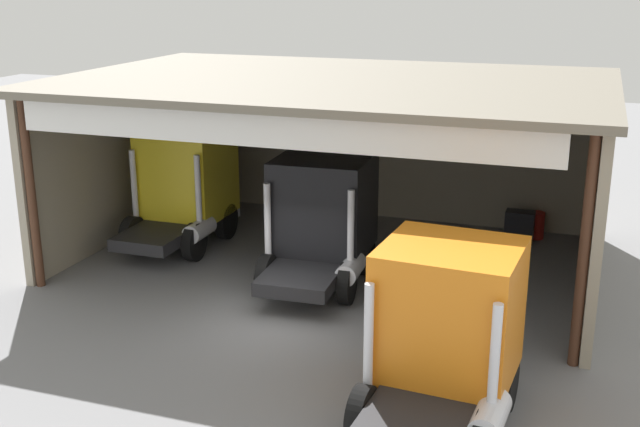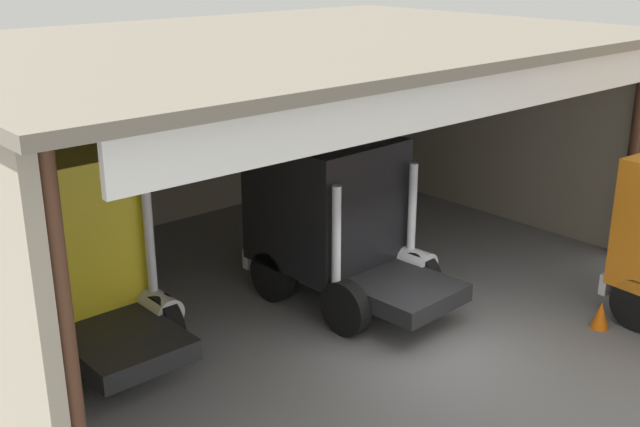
{
  "view_description": "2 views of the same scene",
  "coord_description": "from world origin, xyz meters",
  "px_view_note": "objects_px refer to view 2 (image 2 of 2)",
  "views": [
    {
      "loc": [
        6.9,
        -16.45,
        8.19
      ],
      "look_at": [
        0.0,
        3.39,
        1.84
      ],
      "focal_mm": 44.42,
      "sensor_mm": 36.0,
      "label": 1
    },
    {
      "loc": [
        -10.24,
        -8.26,
        7.23
      ],
      "look_at": [
        0.0,
        3.39,
        1.84
      ],
      "focal_mm": 43.41,
      "sensor_mm": 36.0,
      "label": 2
    }
  ],
  "objects_px": {
    "oil_drum": "(336,175)",
    "tool_cart": "(337,179)",
    "traffic_cone": "(601,315)",
    "truck_yellow_center_left_bay": "(67,246)",
    "truck_black_center_bay": "(334,214)"
  },
  "relations": [
    {
      "from": "oil_drum",
      "to": "tool_cart",
      "type": "relative_size",
      "value": 0.86
    },
    {
      "from": "tool_cart",
      "to": "traffic_cone",
      "type": "xyz_separation_m",
      "value": [
        -1.94,
        -9.86,
        -0.22
      ]
    },
    {
      "from": "truck_yellow_center_left_bay",
      "to": "oil_drum",
      "type": "height_order",
      "value": "truck_yellow_center_left_bay"
    },
    {
      "from": "truck_yellow_center_left_bay",
      "to": "oil_drum",
      "type": "bearing_deg",
      "value": 20.74
    },
    {
      "from": "truck_yellow_center_left_bay",
      "to": "truck_black_center_bay",
      "type": "relative_size",
      "value": 0.99
    },
    {
      "from": "truck_yellow_center_left_bay",
      "to": "oil_drum",
      "type": "distance_m",
      "value": 11.31
    },
    {
      "from": "oil_drum",
      "to": "traffic_cone",
      "type": "bearing_deg",
      "value": -102.92
    },
    {
      "from": "truck_black_center_bay",
      "to": "oil_drum",
      "type": "bearing_deg",
      "value": 44.3
    },
    {
      "from": "truck_black_center_bay",
      "to": "tool_cart",
      "type": "bearing_deg",
      "value": 43.99
    },
    {
      "from": "truck_black_center_bay",
      "to": "oil_drum",
      "type": "distance_m",
      "value": 7.94
    },
    {
      "from": "truck_black_center_bay",
      "to": "oil_drum",
      "type": "relative_size",
      "value": 5.48
    },
    {
      "from": "truck_black_center_bay",
      "to": "traffic_cone",
      "type": "height_order",
      "value": "truck_black_center_bay"
    },
    {
      "from": "truck_black_center_bay",
      "to": "oil_drum",
      "type": "xyz_separation_m",
      "value": [
        5.32,
        5.72,
        -1.43
      ]
    },
    {
      "from": "truck_yellow_center_left_bay",
      "to": "tool_cart",
      "type": "height_order",
      "value": "truck_yellow_center_left_bay"
    },
    {
      "from": "truck_yellow_center_left_bay",
      "to": "truck_black_center_bay",
      "type": "bearing_deg",
      "value": -18.6
    }
  ]
}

